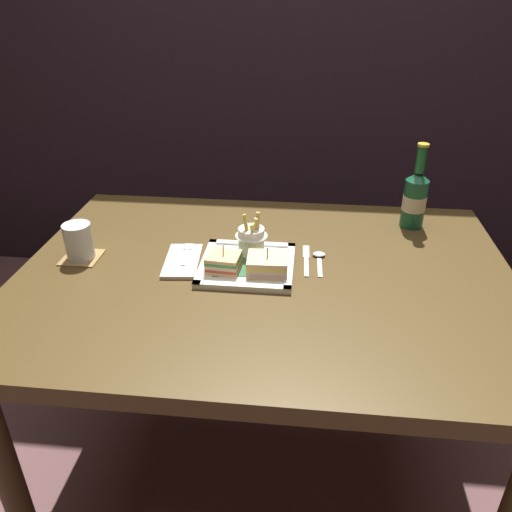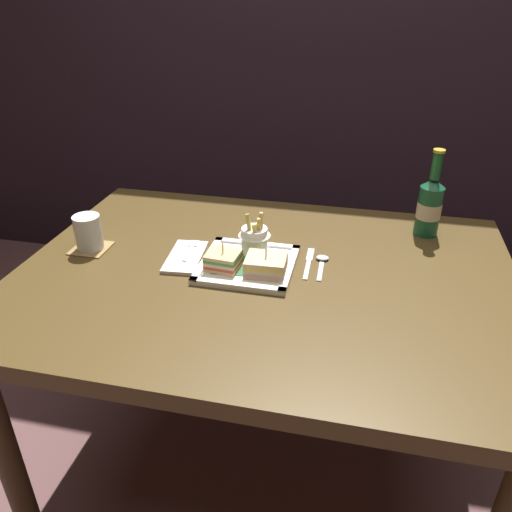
% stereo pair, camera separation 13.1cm
% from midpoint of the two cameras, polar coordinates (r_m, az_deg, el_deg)
% --- Properties ---
extents(ground_plane, '(6.00, 6.00, 0.00)m').
position_cam_midpoint_polar(ground_plane, '(1.83, -1.43, -23.03)').
color(ground_plane, brown).
extents(back_wall, '(5.20, 0.10, 2.50)m').
position_cam_midpoint_polar(back_wall, '(2.49, 2.62, 24.35)').
color(back_wall, black).
rests_on(back_wall, ground_plane).
extents(dining_table, '(1.29, 0.94, 0.77)m').
position_cam_midpoint_polar(dining_table, '(1.37, -1.77, -5.07)').
color(dining_table, '#4D391B').
rests_on(dining_table, ground_plane).
extents(square_plate, '(0.24, 0.24, 0.02)m').
position_cam_midpoint_polar(square_plate, '(1.34, -3.80, -1.11)').
color(square_plate, white).
rests_on(square_plate, dining_table).
extents(sandwich_half_left, '(0.09, 0.08, 0.07)m').
position_cam_midpoint_polar(sandwich_half_left, '(1.30, -6.54, -0.78)').
color(sandwich_half_left, '#E1B07D').
rests_on(sandwich_half_left, square_plate).
extents(sandwich_half_right, '(0.11, 0.09, 0.07)m').
position_cam_midpoint_polar(sandwich_half_right, '(1.28, -1.63, -1.04)').
color(sandwich_half_right, '#D8B080').
rests_on(sandwich_half_right, square_plate).
extents(fries_cup, '(0.09, 0.09, 0.12)m').
position_cam_midpoint_polar(fries_cup, '(1.36, -3.27, 2.20)').
color(fries_cup, white).
rests_on(fries_cup, square_plate).
extents(beer_bottle, '(0.07, 0.07, 0.26)m').
position_cam_midpoint_polar(beer_bottle, '(1.58, 15.24, 6.30)').
color(beer_bottle, '#175434').
rests_on(beer_bottle, dining_table).
extents(drink_coaster, '(0.10, 0.10, 0.00)m').
position_cam_midpoint_polar(drink_coaster, '(1.48, -21.46, -0.22)').
color(drink_coaster, olive).
rests_on(drink_coaster, dining_table).
extents(water_glass, '(0.07, 0.07, 0.10)m').
position_cam_midpoint_polar(water_glass, '(1.46, -21.76, 1.27)').
color(water_glass, silver).
rests_on(water_glass, dining_table).
extents(folded_napkin, '(0.11, 0.19, 0.01)m').
position_cam_midpoint_polar(folded_napkin, '(1.38, -10.99, -0.63)').
color(folded_napkin, silver).
rests_on(folded_napkin, dining_table).
extents(fork, '(0.03, 0.12, 0.00)m').
position_cam_midpoint_polar(fork, '(1.41, -10.48, 0.33)').
color(fork, silver).
rests_on(fork, dining_table).
extents(knife, '(0.02, 0.17, 0.00)m').
position_cam_midpoint_polar(knife, '(1.37, 2.98, -0.41)').
color(knife, silver).
rests_on(knife, dining_table).
extents(spoon, '(0.04, 0.13, 0.01)m').
position_cam_midpoint_polar(spoon, '(1.38, 4.45, -0.26)').
color(spoon, silver).
rests_on(spoon, dining_table).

